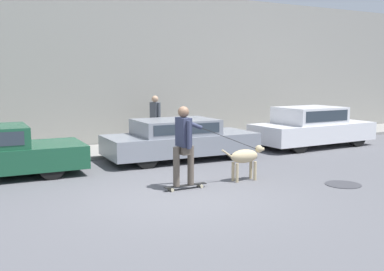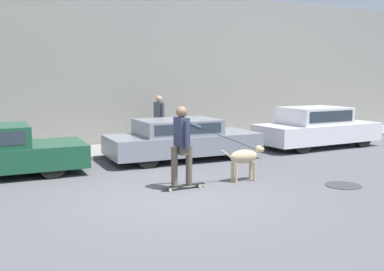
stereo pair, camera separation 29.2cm
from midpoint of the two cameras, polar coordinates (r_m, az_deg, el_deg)
The scene contains 9 objects.
ground_plane at distance 8.83m, azimuth -2.22°, elevation -7.81°, with size 36.00×36.00×0.00m, color #545459.
back_wall at distance 15.13m, azimuth -14.24°, elevation 8.32°, with size 32.00×0.30×5.21m.
sidewalk_curb at distance 14.06m, azimuth -12.60°, elevation -2.01°, with size 30.00×2.24×0.10m.
parked_car_1 at distance 12.63m, azimuth -2.26°, elevation -0.51°, with size 4.32×1.88×1.15m.
parked_car_2 at distance 15.44m, azimuth 14.45°, elevation 0.98°, with size 4.27×1.83×1.33m.
dog at distance 10.13m, azimuth 5.96°, elevation -2.76°, with size 1.11×0.33×0.78m.
skateboarder at distance 9.22m, azimuth -1.91°, elevation -0.82°, with size 2.39×0.56×1.73m.
pedestrian_with_bag at distance 15.13m, azimuth -5.21°, elevation 2.39°, with size 0.25×0.63×1.60m.
manhole_cover at distance 10.27m, azimuth 17.87°, elevation -5.94°, with size 0.76×0.76×0.01m.
Camera 1 is at (-3.89, -7.57, 2.33)m, focal length 42.00 mm.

